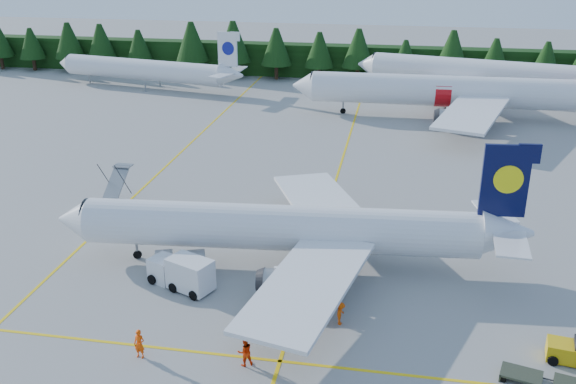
% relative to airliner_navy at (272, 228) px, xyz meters
% --- Properties ---
extents(ground, '(320.00, 320.00, 0.00)m').
position_rel_airliner_navy_xyz_m(ground, '(-2.95, -6.56, -3.24)').
color(ground, gray).
rests_on(ground, ground).
extents(taxi_stripe_a, '(0.25, 120.00, 0.01)m').
position_rel_airliner_navy_xyz_m(taxi_stripe_a, '(-16.95, 13.44, -3.23)').
color(taxi_stripe_a, yellow).
rests_on(taxi_stripe_a, ground).
extents(taxi_stripe_b, '(0.25, 120.00, 0.01)m').
position_rel_airliner_navy_xyz_m(taxi_stripe_b, '(3.05, 13.44, -3.23)').
color(taxi_stripe_b, yellow).
rests_on(taxi_stripe_b, ground).
extents(taxi_stripe_cross, '(80.00, 0.25, 0.01)m').
position_rel_airliner_navy_xyz_m(taxi_stripe_cross, '(-2.95, -12.56, -3.23)').
color(taxi_stripe_cross, yellow).
rests_on(taxi_stripe_cross, ground).
extents(treeline_hedge, '(220.00, 4.00, 6.00)m').
position_rel_airliner_navy_xyz_m(treeline_hedge, '(-2.95, 75.44, -0.24)').
color(treeline_hedge, black).
rests_on(treeline_hedge, ground).
extents(airliner_navy, '(37.06, 30.39, 10.77)m').
position_rel_airliner_navy_xyz_m(airliner_navy, '(0.00, 0.00, 0.00)').
color(airliner_navy, silver).
rests_on(airliner_navy, ground).
extents(airliner_red, '(44.84, 36.92, 13.05)m').
position_rel_airliner_navy_xyz_m(airliner_red, '(14.69, 48.96, 0.68)').
color(airliner_red, silver).
rests_on(airliner_red, ground).
extents(airliner_far_left, '(35.80, 9.87, 10.50)m').
position_rel_airliner_navy_xyz_m(airliner_far_left, '(-36.21, 60.26, 0.05)').
color(airliner_far_left, silver).
rests_on(airliner_far_left, ground).
extents(airliner_far_right, '(44.28, 13.24, 13.04)m').
position_rel_airliner_navy_xyz_m(airliner_far_right, '(22.08, 63.37, 0.85)').
color(airliner_far_right, silver).
rests_on(airliner_far_right, ground).
extents(airstairs, '(4.21, 5.72, 3.72)m').
position_rel_airliner_navy_xyz_m(airstairs, '(-17.62, 7.54, -2.43)').
color(airstairs, silver).
rests_on(airstairs, ground).
extents(service_truck, '(5.66, 3.88, 2.57)m').
position_rel_airliner_navy_xyz_m(service_truck, '(-6.12, -4.74, -1.96)').
color(service_truck, white).
rests_on(service_truck, ground).
extents(baggage_tug, '(3.10, 1.98, 1.55)m').
position_rel_airliner_navy_xyz_m(baggage_tug, '(21.13, -9.33, -2.48)').
color(baggage_tug, gold).
rests_on(baggage_tug, ground).
extents(uld_pair, '(4.88, 2.57, 1.52)m').
position_rel_airliner_navy_xyz_m(uld_pair, '(-6.82, -2.82, -2.22)').
color(uld_pair, '#333A2A').
rests_on(uld_pair, ground).
extents(crew_a, '(0.77, 0.54, 1.98)m').
position_rel_airliner_navy_xyz_m(crew_a, '(-5.79, -13.69, -2.25)').
color(crew_a, '#FF4705').
rests_on(crew_a, ground).
extents(crew_b, '(1.22, 1.14, 2.00)m').
position_rel_airliner_navy_xyz_m(crew_b, '(0.97, -13.29, -2.24)').
color(crew_b, red).
rests_on(crew_b, ground).
extents(crew_c, '(0.60, 0.78, 1.69)m').
position_rel_airliner_navy_xyz_m(crew_c, '(6.37, -7.73, -2.39)').
color(crew_c, '#E64A04').
rests_on(crew_c, ground).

